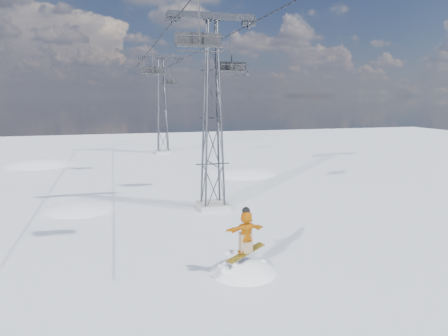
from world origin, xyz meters
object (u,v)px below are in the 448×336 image
Objects in this scene: lift_tower_near at (212,119)px; lift_tower_far at (162,107)px; lift_chair_near at (199,41)px; snowboarder_jump at (243,310)px.

lift_tower_near is 25.00m from lift_tower_far.
lift_tower_near is at bearing 72.00° from lift_chair_near.
lift_chair_near is (-2.20, -31.77, 3.49)m from lift_tower_far.
snowboarder_jump is (-1.01, -9.09, -7.10)m from lift_tower_near.
lift_tower_near is 1.72× the size of snowboarder_jump.
lift_tower_far is 4.85× the size of lift_chair_near.
lift_tower_near and lift_tower_far have the same top height.
lift_tower_far is 34.84m from snowboarder_jump.
lift_chair_near is at bearing -93.96° from lift_tower_far.
lift_tower_far reaches higher than snowboarder_jump.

